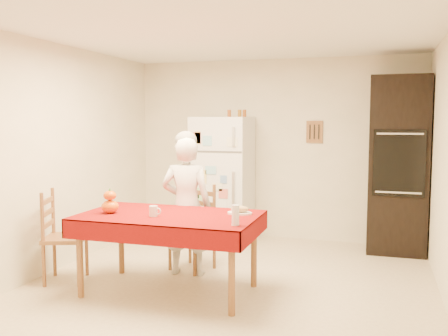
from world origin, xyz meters
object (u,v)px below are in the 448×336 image
at_px(chair_far, 196,223).
at_px(coffee_mug, 153,211).
at_px(oven_cabinet, 398,165).
at_px(seated_woman, 186,206).
at_px(pumpkin_lower, 110,207).
at_px(dining_table, 169,221).
at_px(bread_plate, 240,213).
at_px(wine_glass, 236,215).
at_px(refrigerator, 223,179).
at_px(chair_left, 59,233).

xyz_separation_m(chair_far, coffee_mug, (-0.06, -0.95, 0.30)).
xyz_separation_m(oven_cabinet, seated_woman, (-2.18, -1.64, -0.36)).
height_order(chair_far, pumpkin_lower, chair_far).
xyz_separation_m(dining_table, pumpkin_lower, (-0.57, -0.11, 0.13)).
xyz_separation_m(seated_woman, bread_plate, (0.69, -0.36, 0.03)).
bearing_deg(dining_table, coffee_mug, -125.00).
bearing_deg(wine_glass, seated_woman, 132.63).
bearing_deg(chair_far, wine_glass, -35.07).
bearing_deg(refrigerator, coffee_mug, -88.74).
distance_m(dining_table, chair_far, 0.83).
bearing_deg(refrigerator, dining_table, -86.06).
height_order(seated_woman, pumpkin_lower, seated_woman).
distance_m(chair_left, coffee_mug, 1.16).
distance_m(chair_far, pumpkin_lower, 1.11).
bearing_deg(oven_cabinet, dining_table, -133.81).
height_order(refrigerator, coffee_mug, refrigerator).
bearing_deg(pumpkin_lower, refrigerator, 79.51).
height_order(chair_left, wine_glass, chair_left).
bearing_deg(oven_cabinet, bread_plate, -126.60).
bearing_deg(chair_far, refrigerator, 114.39).
height_order(oven_cabinet, pumpkin_lower, oven_cabinet).
xyz_separation_m(chair_far, bread_plate, (0.68, -0.59, 0.26)).
bearing_deg(chair_left, bread_plate, -101.91).
bearing_deg(chair_far, coffee_mug, -74.21).
height_order(oven_cabinet, wine_glass, oven_cabinet).
relative_size(oven_cabinet, coffee_mug, 22.00).
relative_size(dining_table, pumpkin_lower, 10.09).
xyz_separation_m(coffee_mug, pumpkin_lower, (-0.47, 0.03, 0.01)).
distance_m(chair_left, pumpkin_lower, 0.72).
bearing_deg(seated_woman, refrigerator, -95.02).
xyz_separation_m(pumpkin_lower, bread_plate, (1.21, 0.33, -0.05)).
bearing_deg(chair_left, refrigerator, -45.51).
distance_m(dining_table, seated_woman, 0.58).
relative_size(chair_far, coffee_mug, 9.50).
relative_size(oven_cabinet, chair_left, 2.32).
xyz_separation_m(pumpkin_lower, wine_glass, (1.32, -0.18, 0.03)).
xyz_separation_m(dining_table, wine_glass, (0.74, -0.29, 0.16)).
bearing_deg(pumpkin_lower, seated_woman, 53.03).
bearing_deg(dining_table, oven_cabinet, 46.19).
bearing_deg(oven_cabinet, wine_glass, -118.92).
height_order(refrigerator, seated_woman, refrigerator).
bearing_deg(refrigerator, pumpkin_lower, -100.49).
distance_m(refrigerator, coffee_mug, 2.32).
bearing_deg(dining_table, pumpkin_lower, -168.92).
bearing_deg(bread_plate, pumpkin_lower, -164.89).
bearing_deg(wine_glass, oven_cabinet, 61.08).
relative_size(coffee_mug, pumpkin_lower, 0.59).
xyz_separation_m(oven_cabinet, dining_table, (-2.13, -2.22, -0.41)).
xyz_separation_m(refrigerator, chair_left, (-1.06, -2.22, -0.34)).
bearing_deg(dining_table, bread_plate, 18.60).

